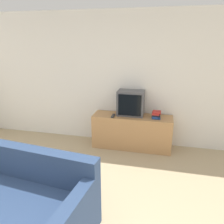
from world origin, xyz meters
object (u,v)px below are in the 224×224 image
Objects in this scene: tv_stand at (132,132)px; remote_on_stand at (113,116)px; book_stack at (156,115)px; couch at (0,203)px; television at (131,103)px.

remote_on_stand is at bearing -163.08° from tv_stand.
couch is at bearing -125.82° from book_stack.
tv_stand is at bearing 178.25° from book_stack.
book_stack is at bearing -8.40° from television.
television is (-0.05, 0.06, 0.57)m from tv_stand.
couch is at bearing -117.52° from tv_stand.
couch is (-1.14, -2.34, -0.60)m from television.
couch is 9.74× the size of book_stack.
tv_stand is 6.70× the size of book_stack.
tv_stand is 0.57m from television.
television is 2.67m from couch.
couch is at bearing -110.90° from remote_on_stand.
remote_on_stand is (-0.81, -0.10, -0.05)m from book_stack.
remote_on_stand is at bearing -151.73° from television.
tv_stand is 0.69× the size of couch.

